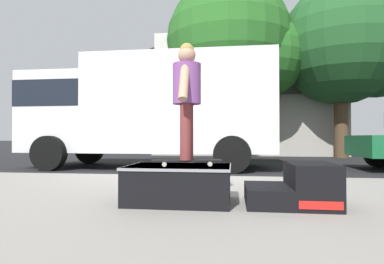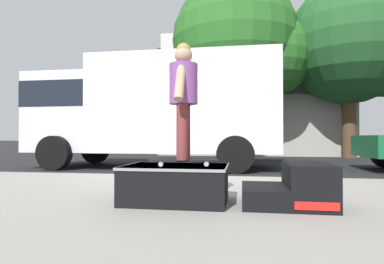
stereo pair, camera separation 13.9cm
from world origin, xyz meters
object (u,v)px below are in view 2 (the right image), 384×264
skate_box (176,182)px  skateboard (183,161)px  street_tree_main (242,45)px  kicker_ramp (294,188)px  skater_kid (183,91)px  street_tree_neighbour (356,46)px  box_truck (153,108)px

skate_box → skateboard: bearing=-26.3°
skate_box → street_tree_main: street_tree_main is taller
kicker_ramp → skateboard: size_ratio=1.16×
skate_box → skater_kid: size_ratio=0.89×
skater_kid → skate_box: bearing=153.7°
skateboard → street_tree_neighbour: bearing=62.9°
kicker_ramp → street_tree_main: (-0.54, 10.04, 4.48)m
street_tree_neighbour → skateboard: bearing=-117.1°
street_tree_main → kicker_ramp: bearing=-86.9°
skateboard → box_truck: 5.71m
skate_box → street_tree_neighbour: size_ratio=0.16×
skateboard → skate_box: bearing=153.7°
kicker_ramp → skater_kid: skater_kid is taller
skate_box → street_tree_main: 11.01m
skate_box → kicker_ramp: (1.30, -0.00, -0.03)m
kicker_ramp → box_truck: box_truck is taller
skater_kid → box_truck: 5.61m
kicker_ramp → box_truck: 6.23m
skate_box → street_tree_neighbour: 12.49m
kicker_ramp → street_tree_neighbour: street_tree_neighbour is taller
skate_box → skateboard: size_ratio=1.45×
box_truck → street_tree_main: size_ratio=0.91×
kicker_ramp → skateboard: bearing=-177.8°
skateboard → skater_kid: skater_kid is taller
kicker_ramp → street_tree_main: street_tree_main is taller
skater_kid → street_tree_main: 10.67m
box_truck → street_tree_main: street_tree_main is taller
skater_kid → box_truck: box_truck is taller
kicker_ramp → street_tree_neighbour: size_ratio=0.13×
kicker_ramp → street_tree_main: bearing=93.1°
skateboard → street_tree_main: street_tree_main is taller
skateboard → street_tree_main: size_ratio=0.11×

